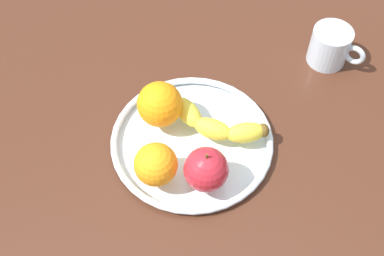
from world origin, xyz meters
TOP-DOWN VIEW (x-y plane):
  - ground_plane at (0.00, 0.00)cm, footprint 127.22×127.22cm
  - fruit_bowl at (0.00, 0.00)cm, footprint 28.56×28.56cm
  - banana at (2.84, 3.69)cm, footprint 18.44×8.40cm
  - apple at (6.50, -5.90)cm, footprint 7.30×7.30cm
  - orange_front_right at (-7.03, 0.60)cm, footprint 7.98×7.98cm
  - orange_center at (-0.74, -9.44)cm, footprint 7.12×7.12cm
  - ambient_mug at (11.60, 31.62)cm, footprint 11.05×7.69cm

SIDE VIEW (x-z plane):
  - ground_plane at x=0.00cm, z-range -4.00..0.00cm
  - fruit_bowl at x=0.00cm, z-range 0.02..1.82cm
  - banana at x=2.84cm, z-range 1.80..5.35cm
  - ambient_mug at x=11.60cm, z-range 0.02..7.55cm
  - orange_center at x=-0.74cm, z-range 1.80..8.92cm
  - apple at x=6.50cm, z-range 1.40..9.50cm
  - orange_front_right at x=-7.03cm, z-range 1.80..9.78cm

